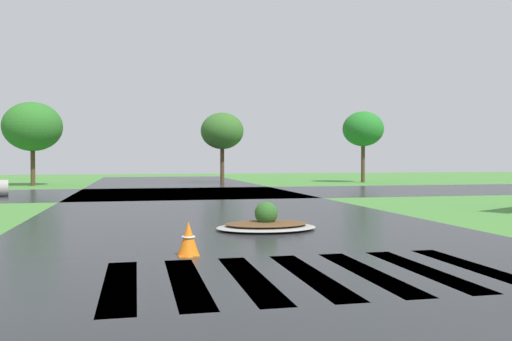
# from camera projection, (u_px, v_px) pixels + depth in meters

# --- Properties ---
(asphalt_roadway) EXTENTS (10.90, 80.00, 0.01)m
(asphalt_roadway) POSITION_uv_depth(u_px,v_px,m) (243.00, 230.00, 12.81)
(asphalt_roadway) COLOR #232628
(asphalt_roadway) RESTS_ON ground
(asphalt_cross_road) EXTENTS (90.00, 9.81, 0.01)m
(asphalt_cross_road) POSITION_uv_depth(u_px,v_px,m) (187.00, 193.00, 27.03)
(asphalt_cross_road) COLOR #232628
(asphalt_cross_road) RESTS_ON ground
(crosswalk_stripes) EXTENTS (5.85, 3.20, 0.01)m
(crosswalk_stripes) POSITION_uv_depth(u_px,v_px,m) (310.00, 275.00, 7.86)
(crosswalk_stripes) COLOR white
(crosswalk_stripes) RESTS_ON ground
(median_island) EXTENTS (2.42, 1.78, 0.68)m
(median_island) POSITION_uv_depth(u_px,v_px,m) (266.00, 224.00, 12.92)
(median_island) COLOR #9E9B93
(median_island) RESTS_ON ground
(traffic_cone) EXTENTS (0.39, 0.39, 0.61)m
(traffic_cone) POSITION_uv_depth(u_px,v_px,m) (188.00, 239.00, 9.43)
(traffic_cone) COLOR orange
(traffic_cone) RESTS_ON ground
(background_treeline) EXTENTS (35.35, 4.93, 5.34)m
(background_treeline) POSITION_uv_depth(u_px,v_px,m) (91.00, 129.00, 35.57)
(background_treeline) COLOR #4C3823
(background_treeline) RESTS_ON ground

